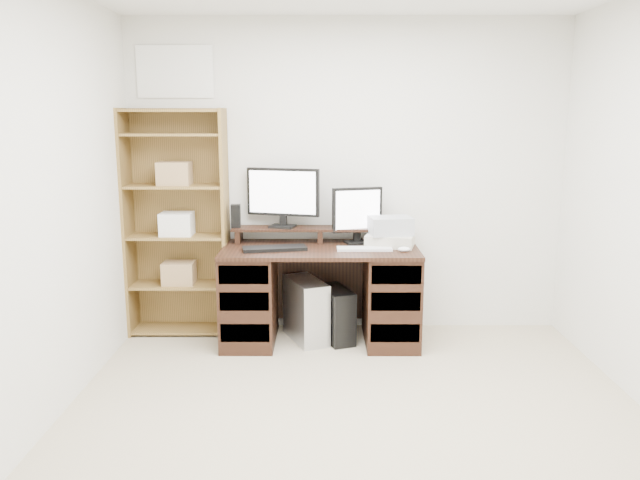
{
  "coord_description": "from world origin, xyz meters",
  "views": [
    {
      "loc": [
        -0.21,
        -3.04,
        1.74
      ],
      "look_at": [
        -0.21,
        1.43,
        0.85
      ],
      "focal_mm": 35.0,
      "sensor_mm": 36.0,
      "label": 1
    }
  ],
  "objects_px": {
    "monitor_wide": "(283,194)",
    "monitor_small": "(357,213)",
    "desk": "(320,293)",
    "tower_black": "(336,314)",
    "bookshelf": "(178,221)",
    "printer": "(390,240)",
    "tower_silver": "(306,310)"
  },
  "relations": [
    {
      "from": "monitor_small",
      "to": "printer",
      "type": "relative_size",
      "value": 1.22
    },
    {
      "from": "desk",
      "to": "printer",
      "type": "distance_m",
      "value": 0.68
    },
    {
      "from": "monitor_wide",
      "to": "bookshelf",
      "type": "relative_size",
      "value": 0.32
    },
    {
      "from": "desk",
      "to": "monitor_wide",
      "type": "bearing_deg",
      "value": 143.43
    },
    {
      "from": "monitor_wide",
      "to": "printer",
      "type": "bearing_deg",
      "value": 4.69
    },
    {
      "from": "desk",
      "to": "monitor_small",
      "type": "distance_m",
      "value": 0.69
    },
    {
      "from": "printer",
      "to": "bookshelf",
      "type": "relative_size",
      "value": 0.2
    },
    {
      "from": "tower_silver",
      "to": "monitor_small",
      "type": "bearing_deg",
      "value": -2.52
    },
    {
      "from": "bookshelf",
      "to": "monitor_wide",
      "type": "bearing_deg",
      "value": 0.37
    },
    {
      "from": "tower_black",
      "to": "bookshelf",
      "type": "height_order",
      "value": "bookshelf"
    },
    {
      "from": "desk",
      "to": "tower_silver",
      "type": "xyz_separation_m",
      "value": [
        -0.11,
        0.02,
        -0.15
      ]
    },
    {
      "from": "printer",
      "to": "bookshelf",
      "type": "bearing_deg",
      "value": -171.39
    },
    {
      "from": "desk",
      "to": "tower_black",
      "type": "distance_m",
      "value": 0.22
    },
    {
      "from": "monitor_small",
      "to": "printer",
      "type": "bearing_deg",
      "value": -38.81
    },
    {
      "from": "printer",
      "to": "monitor_small",
      "type": "bearing_deg",
      "value": 171.01
    },
    {
      "from": "monitor_wide",
      "to": "bookshelf",
      "type": "xyz_separation_m",
      "value": [
        -0.84,
        -0.01,
        -0.21
      ]
    },
    {
      "from": "monitor_small",
      "to": "printer",
      "type": "height_order",
      "value": "monitor_small"
    },
    {
      "from": "printer",
      "to": "bookshelf",
      "type": "distance_m",
      "value": 1.69
    },
    {
      "from": "desk",
      "to": "tower_black",
      "type": "height_order",
      "value": "desk"
    },
    {
      "from": "monitor_wide",
      "to": "monitor_small",
      "type": "height_order",
      "value": "monitor_wide"
    },
    {
      "from": "monitor_small",
      "to": "bookshelf",
      "type": "relative_size",
      "value": 0.25
    },
    {
      "from": "monitor_small",
      "to": "tower_silver",
      "type": "relative_size",
      "value": 0.91
    },
    {
      "from": "tower_silver",
      "to": "bookshelf",
      "type": "height_order",
      "value": "bookshelf"
    },
    {
      "from": "tower_silver",
      "to": "bookshelf",
      "type": "distance_m",
      "value": 1.24
    },
    {
      "from": "monitor_wide",
      "to": "tower_silver",
      "type": "distance_m",
      "value": 0.93
    },
    {
      "from": "desk",
      "to": "bookshelf",
      "type": "distance_m",
      "value": 1.27
    },
    {
      "from": "desk",
      "to": "tower_silver",
      "type": "height_order",
      "value": "desk"
    },
    {
      "from": "tower_black",
      "to": "bookshelf",
      "type": "distance_m",
      "value": 1.46
    },
    {
      "from": "monitor_wide",
      "to": "bookshelf",
      "type": "bearing_deg",
      "value": -164.16
    },
    {
      "from": "tower_black",
      "to": "tower_silver",
      "type": "bearing_deg",
      "value": 158.92
    },
    {
      "from": "monitor_wide",
      "to": "printer",
      "type": "height_order",
      "value": "monitor_wide"
    },
    {
      "from": "desk",
      "to": "bookshelf",
      "type": "bearing_deg",
      "value": 169.39
    }
  ]
}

